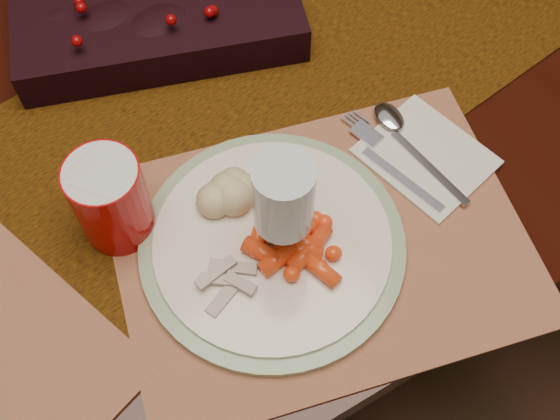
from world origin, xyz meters
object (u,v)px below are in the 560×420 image
dinner_plate (272,244)px  placemat_main (322,246)px  centerpiece (157,12)px  turkey_shreds (225,282)px  dining_table (197,202)px  wine_glass (283,217)px  napkin (426,157)px  baby_carrots (296,245)px  mashed_potatoes (232,192)px  red_cup (111,200)px

dinner_plate → placemat_main: bearing=-27.3°
centerpiece → turkey_shreds: centerpiece is taller
dining_table → wine_glass: size_ratio=10.68×
centerpiece → dinner_plate: centerpiece is taller
dining_table → napkin: napkin is taller
placemat_main → wine_glass: size_ratio=2.66×
centerpiece → baby_carrots: bearing=-92.2°
centerpiece → mashed_potatoes: bearing=-98.9°
baby_carrots → wine_glass: (-0.01, 0.01, 0.06)m
centerpiece → baby_carrots: 0.37m
placemat_main → baby_carrots: 0.04m
baby_carrots → mashed_potatoes: (-0.03, 0.09, 0.01)m
centerpiece → turkey_shreds: (-0.10, -0.37, -0.01)m
napkin → wine_glass: wine_glass is taller
dinner_plate → wine_glass: 0.07m
baby_carrots → dining_table: bearing=89.6°
dining_table → baby_carrots: 0.52m
placemat_main → baby_carrots: size_ratio=4.33×
dinner_plate → red_cup: red_cup is taller
placemat_main → mashed_potatoes: 0.12m
dinner_plate → mashed_potatoes: (-0.01, 0.07, 0.03)m
baby_carrots → mashed_potatoes: mashed_potatoes is taller
napkin → red_cup: bearing=150.4°
placemat_main → dinner_plate: size_ratio=1.53×
dinner_plate → baby_carrots: size_ratio=2.83×
mashed_potatoes → dining_table: bearing=82.3°
dinner_plate → baby_carrots: baby_carrots is taller
mashed_potatoes → wine_glass: wine_glass is taller
dinner_plate → napkin: (0.22, 0.01, -0.01)m
baby_carrots → turkey_shreds: baby_carrots is taller
placemat_main → wine_glass: bearing=174.9°
red_cup → baby_carrots: bearing=-41.2°
centerpiece → red_cup: (-0.16, -0.24, 0.02)m
dinner_plate → wine_glass: size_ratio=1.73×
baby_carrots → napkin: baby_carrots is taller
centerpiece → dining_table: bearing=-105.5°
turkey_shreds → red_cup: red_cup is taller
mashed_potatoes → red_cup: size_ratio=0.68×
mashed_potatoes → turkey_shreds: bearing=-122.5°
dinner_plate → red_cup: bearing=140.3°
napkin → wine_glass: size_ratio=0.82×
dinner_plate → mashed_potatoes: size_ratio=3.89×
baby_carrots → napkin: 0.20m
centerpiece → placemat_main: 0.38m
placemat_main → baby_carrots: bearing=-173.8°
centerpiece → mashed_potatoes: size_ratio=4.82×
dining_table → mashed_potatoes: bearing=-97.7°
red_cup → wine_glass: bearing=-41.0°
mashed_potatoes → turkey_shreds: mashed_potatoes is taller
placemat_main → mashed_potatoes: mashed_potatoes is taller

